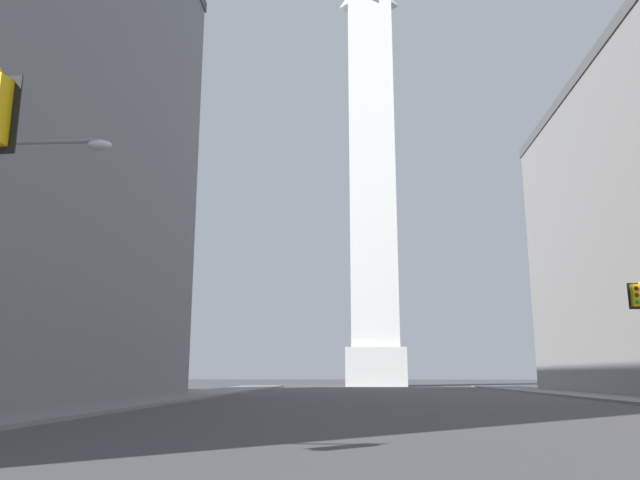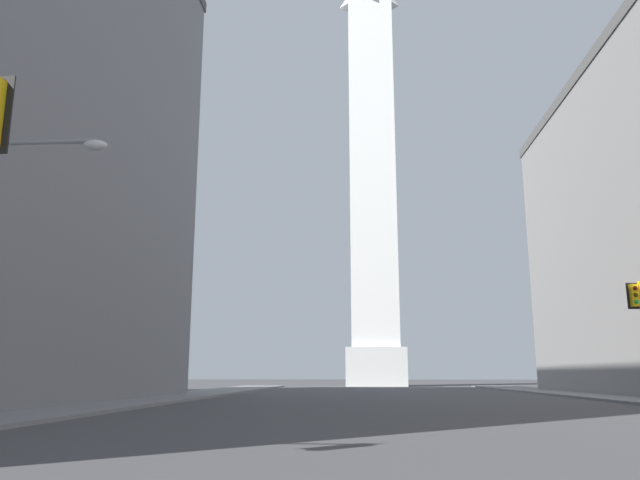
% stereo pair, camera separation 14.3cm
% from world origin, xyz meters
% --- Properties ---
extents(sidewalk_left, '(5.00, 99.14, 0.15)m').
position_xyz_m(sidewalk_left, '(-14.22, 29.74, 0.07)').
color(sidewalk_left, slate).
rests_on(sidewalk_left, ground_plane).
extents(obelisk, '(7.82, 7.82, 62.22)m').
position_xyz_m(obelisk, '(0.00, 82.61, 29.89)').
color(obelisk, silver).
rests_on(obelisk, ground_plane).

